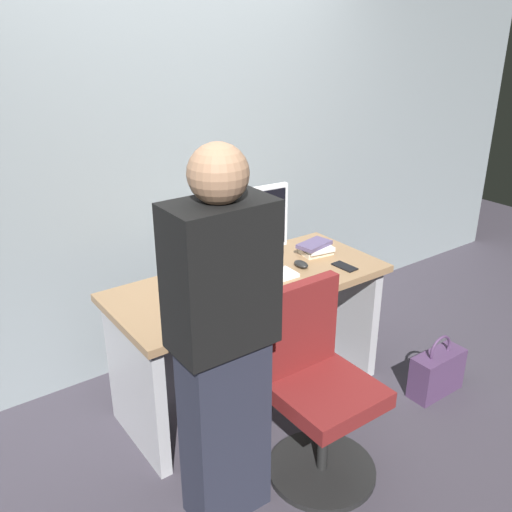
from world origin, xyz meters
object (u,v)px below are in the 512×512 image
at_px(office_chair, 317,393).
at_px(cell_phone, 345,267).
at_px(monitor, 244,226).
at_px(keyboard, 260,281).
at_px(person_at_desk, 223,345).
at_px(mouse, 301,264).
at_px(cup_near_keyboard, 188,295).
at_px(handbag, 437,372).
at_px(desk, 251,316).
at_px(book_stack, 316,248).

distance_m(office_chair, cell_phone, 0.81).
xyz_separation_m(monitor, keyboard, (-0.03, -0.18, -0.25)).
bearing_deg(person_at_desk, keyboard, 42.99).
distance_m(mouse, cell_phone, 0.24).
relative_size(monitor, cup_near_keyboard, 5.39).
xyz_separation_m(keyboard, handbag, (0.87, -0.55, -0.62)).
relative_size(desk, cup_near_keyboard, 15.08).
bearing_deg(handbag, mouse, 134.68).
bearing_deg(keyboard, person_at_desk, -134.95).
distance_m(monitor, cell_phone, 0.61).
bearing_deg(office_chair, mouse, 56.77).
bearing_deg(desk, cup_near_keyboard, -172.52).
distance_m(office_chair, mouse, 0.79).
height_order(office_chair, book_stack, office_chair).
bearing_deg(monitor, desk, -109.74).
xyz_separation_m(office_chair, cup_near_keyboard, (-0.33, 0.58, 0.37)).
relative_size(office_chair, book_stack, 4.27).
bearing_deg(monitor, cup_near_keyboard, -158.86).
distance_m(person_at_desk, book_stack, 1.24).
bearing_deg(office_chair, handbag, 1.51).
relative_size(office_chair, cup_near_keyboard, 9.38).
bearing_deg(person_at_desk, cell_phone, 21.10).
height_order(keyboard, book_stack, book_stack).
distance_m(desk, cell_phone, 0.59).
height_order(person_at_desk, monitor, person_at_desk).
relative_size(desk, mouse, 15.11).
relative_size(keyboard, cell_phone, 2.99).
xyz_separation_m(person_at_desk, keyboard, (0.57, 0.53, -0.09)).
distance_m(desk, keyboard, 0.24).
height_order(mouse, cell_phone, mouse).
relative_size(book_stack, cell_phone, 1.53).
bearing_deg(person_at_desk, handbag, -0.67).
height_order(keyboard, cup_near_keyboard, cup_near_keyboard).
distance_m(book_stack, cell_phone, 0.24).
bearing_deg(monitor, handbag, -40.99).
bearing_deg(mouse, book_stack, 25.80).
relative_size(office_chair, person_at_desk, 0.57).
relative_size(mouse, cell_phone, 0.69).
xyz_separation_m(desk, mouse, (0.32, -0.04, 0.24)).
xyz_separation_m(office_chair, mouse, (0.39, 0.60, 0.33)).
bearing_deg(keyboard, mouse, 6.99).
distance_m(book_stack, handbag, 1.00).
bearing_deg(office_chair, monitor, 81.21).
height_order(desk, handbag, desk).
relative_size(desk, book_stack, 6.86).
bearing_deg(mouse, monitor, 150.07).
distance_m(office_chair, book_stack, 0.97).
distance_m(mouse, book_stack, 0.21).
bearing_deg(book_stack, person_at_desk, -148.59).
bearing_deg(office_chair, cup_near_keyboard, 119.87).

